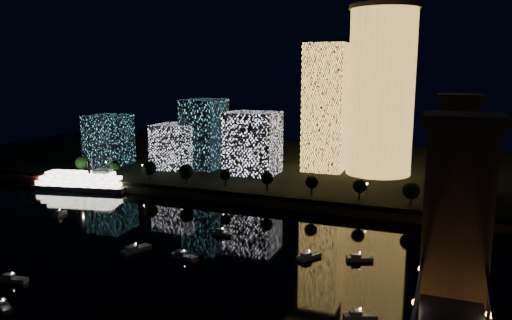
# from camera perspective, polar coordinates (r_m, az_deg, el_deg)

# --- Properties ---
(ground) EXTENTS (520.00, 520.00, 0.00)m
(ground) POSITION_cam_1_polar(r_m,az_deg,el_deg) (139.34, -7.74, -14.03)
(ground) COLOR black
(ground) RESTS_ON ground
(far_bank) EXTENTS (420.00, 160.00, 5.00)m
(far_bank) POSITION_cam_1_polar(r_m,az_deg,el_deg) (282.80, 8.25, -0.88)
(far_bank) COLOR black
(far_bank) RESTS_ON ground
(seawall) EXTENTS (420.00, 6.00, 3.00)m
(seawall) POSITION_cam_1_polar(r_m,az_deg,el_deg) (209.83, 3.27, -5.05)
(seawall) COLOR #6B5E4C
(seawall) RESTS_ON ground
(tower_cylindrical) EXTENTS (34.00, 34.00, 82.51)m
(tower_cylindrical) POSITION_cam_1_polar(r_m,az_deg,el_deg) (255.34, 14.11, 7.64)
(tower_cylindrical) COLOR #FDBA51
(tower_cylindrical) RESTS_ON far_bank
(tower_rectangular) EXTENTS (20.43, 20.43, 65.02)m
(tower_rectangular) POSITION_cam_1_polar(r_m,az_deg,el_deg) (259.98, 7.96, 5.93)
(tower_rectangular) COLOR #FDBA51
(tower_rectangular) RESTS_ON far_bank
(midrise_blocks) EXTENTS (104.69, 35.42, 36.48)m
(midrise_blocks) POSITION_cam_1_polar(r_m,az_deg,el_deg) (265.33, -7.31, 2.26)
(midrise_blocks) COLOR silver
(midrise_blocks) RESTS_ON far_bank
(truss_bridge) EXTENTS (13.00, 266.00, 50.00)m
(truss_bridge) POSITION_cam_1_polar(r_m,az_deg,el_deg) (121.10, 21.46, -10.22)
(truss_bridge) COLOR navy
(truss_bridge) RESTS_ON ground
(riverboat) EXTENTS (50.39, 19.52, 14.89)m
(riverboat) POSITION_cam_1_polar(r_m,az_deg,el_deg) (254.86, -19.80, -2.34)
(riverboat) COLOR silver
(riverboat) RESTS_ON ground
(motorboats) EXTENTS (130.96, 72.71, 2.78)m
(motorboats) POSITION_cam_1_polar(r_m,az_deg,el_deg) (150.52, -8.13, -11.79)
(motorboats) COLOR silver
(motorboats) RESTS_ON ground
(esplanade_trees) EXTENTS (166.86, 6.95, 8.98)m
(esplanade_trees) POSITION_cam_1_polar(r_m,az_deg,el_deg) (225.67, -4.48, -1.62)
(esplanade_trees) COLOR black
(esplanade_trees) RESTS_ON far_bank
(street_lamps) EXTENTS (132.70, 0.70, 5.65)m
(street_lamps) POSITION_cam_1_polar(r_m,az_deg,el_deg) (231.19, -3.79, -1.68)
(street_lamps) COLOR black
(street_lamps) RESTS_ON far_bank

